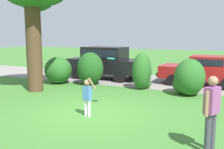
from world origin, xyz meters
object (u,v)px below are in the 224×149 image
at_px(parked_sedan, 204,69).
at_px(frisbee, 111,59).
at_px(child_thrower, 87,95).
at_px(parked_suv, 105,61).
at_px(adult_onlooker, 211,110).

bearing_deg(parked_sedan, frisbee, -112.07).
xyz_separation_m(child_thrower, frisbee, (0.33, 1.08, 1.09)).
relative_size(parked_suv, child_thrower, 3.68).
relative_size(parked_suv, frisbee, 16.82).
height_order(parked_suv, child_thrower, parked_suv).
xyz_separation_m(parked_sedan, frisbee, (-2.48, -6.11, 0.96)).
xyz_separation_m(parked_suv, child_thrower, (2.82, -6.91, -0.36)).
xyz_separation_m(parked_suv, frisbee, (3.15, -5.84, 0.73)).
xyz_separation_m(parked_sedan, child_thrower, (-2.81, -7.19, -0.13)).
distance_m(parked_sedan, adult_onlooker, 8.36).
bearing_deg(child_thrower, parked_suv, 112.19).
bearing_deg(frisbee, parked_sedan, 67.93).
xyz_separation_m(parked_sedan, parked_suv, (-5.63, -0.28, 0.23)).
bearing_deg(parked_sedan, child_thrower, -111.37).
height_order(parked_suv, frisbee, parked_suv).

